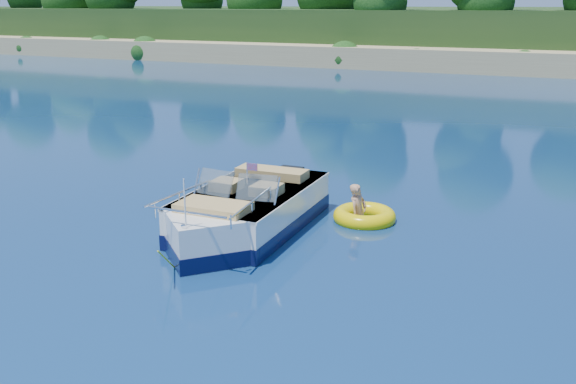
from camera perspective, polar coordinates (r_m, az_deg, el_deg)
name	(u,v)px	position (r m, az deg, el deg)	size (l,w,h in m)	color
ground	(338,279)	(10.93, 4.43, -7.74)	(160.00, 160.00, 0.00)	#091D40
shoreline	(551,39)	(73.33, 22.34, 12.50)	(170.00, 59.00, 6.00)	tan
motorboat	(244,215)	(12.94, -3.94, -2.09)	(2.12, 5.68, 1.89)	white
tow_tube	(364,216)	(13.82, 6.81, -2.16)	(1.66, 1.66, 0.36)	yellow
boy	(358,221)	(13.79, 6.28, -2.58)	(0.49, 0.32, 1.34)	tan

